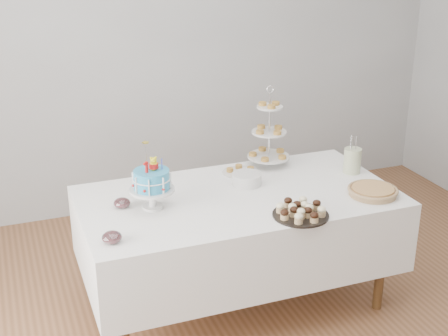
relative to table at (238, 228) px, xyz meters
name	(u,v)px	position (x,y,z in m)	size (l,w,h in m)	color
floor	(256,328)	(0.00, -0.30, -0.54)	(5.00, 5.00, 0.00)	brown
walls	(260,117)	(0.00, -0.30, 0.81)	(5.04, 4.04, 2.70)	#989A9D
table	(238,228)	(0.00, 0.00, 0.00)	(1.92, 1.02, 0.77)	white
birthday_cake	(152,191)	(-0.53, 0.01, 0.34)	(0.26, 0.26, 0.40)	silver
cupcake_tray	(301,210)	(0.22, -0.39, 0.26)	(0.32, 0.32, 0.07)	black
pie	(373,191)	(0.76, -0.29, 0.25)	(0.31, 0.31, 0.05)	tan
tiered_stand	(269,133)	(0.38, 0.40, 0.46)	(0.29, 0.29, 0.56)	silver
plate_stack	(247,179)	(0.11, 0.14, 0.26)	(0.19, 0.19, 0.07)	silver
pastry_plate	(241,172)	(0.14, 0.31, 0.24)	(0.25, 0.25, 0.04)	silver
jam_bowl_a	(112,237)	(-0.84, -0.33, 0.26)	(0.10, 0.10, 0.06)	silver
jam_bowl_b	(122,203)	(-0.70, 0.08, 0.25)	(0.10, 0.10, 0.06)	silver
utensil_pitcher	(352,160)	(0.84, 0.08, 0.32)	(0.12, 0.11, 0.26)	silver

